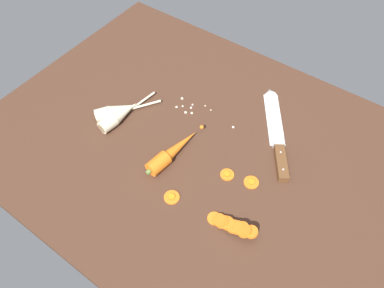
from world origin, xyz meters
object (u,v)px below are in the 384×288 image
carrot_slice_stray_far (251,182)px  whole_carrot (172,152)px  parsnip_front (119,116)px  parsnip_mid_left (117,111)px  carrot_slice_stack (231,225)px  chefs_knife (276,129)px  carrot_slice_stray_near (172,197)px  carrot_slice_stray_mid (227,174)px

carrot_slice_stray_far → whole_carrot: bearing=-166.2°
parsnip_front → parsnip_mid_left: bearing=151.4°
parsnip_mid_left → carrot_slice_stray_far: size_ratio=4.48×
parsnip_front → carrot_slice_stack: bearing=-12.6°
chefs_knife → parsnip_mid_left: 47.49cm
parsnip_front → carrot_slice_stray_near: size_ratio=5.16×
carrot_slice_stack → carrot_slice_stray_far: carrot_slice_stack is taller
chefs_knife → parsnip_mid_left: parsnip_mid_left is taller
carrot_slice_stray_near → carrot_slice_stray_far: size_ratio=1.02×
parsnip_mid_left → carrot_slice_stray_mid: parsnip_mid_left is taller
chefs_knife → whole_carrot: size_ratio=1.40×
parsnip_front → carrot_slice_stack: (45.21, -10.10, -0.54)cm
chefs_knife → carrot_slice_stray_mid: bearing=-99.1°
carrot_slice_stray_mid → carrot_slice_stray_far: size_ratio=0.93×
carrot_slice_stack → carrot_slice_stray_far: bearing=99.1°
parsnip_front → carrot_slice_stray_far: size_ratio=5.25×
chefs_knife → whole_carrot: whole_carrot is taller
parsnip_mid_left → carrot_slice_stray_near: size_ratio=4.41×
parsnip_mid_left → carrot_slice_stack: (47.13, -11.15, -0.54)cm
whole_carrot → carrot_slice_stack: size_ratio=1.70×
carrot_slice_stack → chefs_knife: bearing=98.9°
chefs_knife → carrot_slice_stray_far: 19.94cm
chefs_knife → carrot_slice_stray_mid: chefs_knife is taller
chefs_knife → parsnip_front: parsnip_front is taller
chefs_knife → parsnip_front: 46.32cm
carrot_slice_stray_near → carrot_slice_stray_mid: same height
whole_carrot → carrot_slice_stray_far: bearing=13.8°
whole_carrot → carrot_slice_stack: (24.40, -8.39, -0.66)cm
carrot_slice_stack → carrot_slice_stray_mid: (-8.68, 12.17, -1.08)cm
whole_carrot → parsnip_mid_left: bearing=173.1°
whole_carrot → parsnip_mid_left: 22.90cm
chefs_knife → carrot_slice_stack: carrot_slice_stack is taller
chefs_knife → parsnip_mid_left: bearing=-151.9°
chefs_knife → carrot_slice_stray_near: chefs_knife is taller
chefs_knife → carrot_slice_stray_far: (3.05, -19.70, -0.29)cm
whole_carrot → parsnip_mid_left: (-22.73, 2.77, -0.12)cm
chefs_knife → parsnip_front: size_ratio=1.46×
parsnip_mid_left → carrot_slice_stray_mid: 38.49cm
parsnip_mid_left → carrot_slice_stray_far: (44.91, 2.68, -1.62)cm
parsnip_mid_left → carrot_slice_stray_far: bearing=3.4°
parsnip_front → carrot_slice_stray_mid: size_ratio=5.61×
parsnip_front → carrot_slice_stray_mid: 36.62cm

